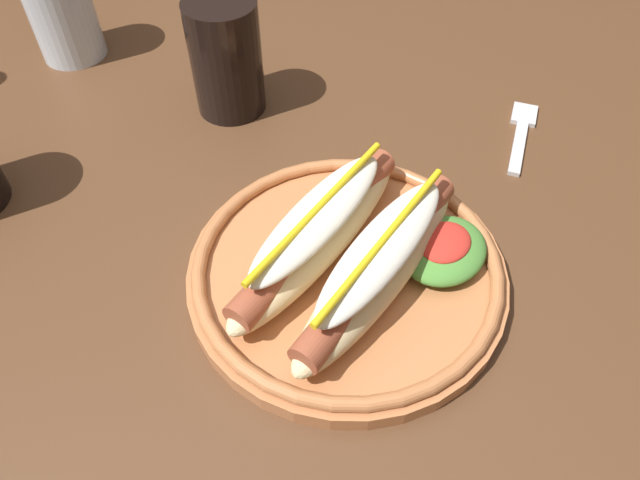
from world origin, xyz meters
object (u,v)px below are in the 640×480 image
(hot_dog_plate, at_px, (352,260))
(fork, at_px, (521,132))
(water_cup, at_px, (61,9))
(extra_cup, at_px, (226,58))

(hot_dog_plate, relative_size, fork, 2.29)
(fork, relative_size, water_cup, 0.99)
(fork, xyz_separation_m, water_cup, (-0.22, 0.50, 0.06))
(hot_dog_plate, xyz_separation_m, fork, (0.27, -0.02, -0.02))
(fork, bearing_deg, water_cup, 92.23)
(fork, height_order, water_cup, water_cup)
(hot_dog_plate, relative_size, water_cup, 2.27)
(water_cup, bearing_deg, fork, -66.20)
(water_cup, bearing_deg, extra_cup, -76.90)
(fork, relative_size, extra_cup, 0.96)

